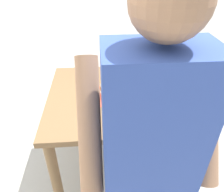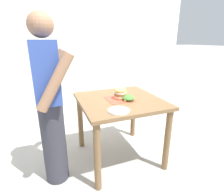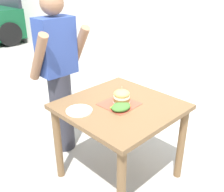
{
  "view_description": "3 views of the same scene",
  "coord_description": "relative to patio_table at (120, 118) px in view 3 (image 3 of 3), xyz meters",
  "views": [
    {
      "loc": [
        0.09,
        1.36,
        1.68
      ],
      "look_at": [
        0.0,
        0.1,
        0.84
      ],
      "focal_mm": 35.0,
      "sensor_mm": 36.0,
      "label": 1
    },
    {
      "loc": [
        -1.78,
        0.79,
        1.46
      ],
      "look_at": [
        0.0,
        0.1,
        0.84
      ],
      "focal_mm": 28.0,
      "sensor_mm": 36.0,
      "label": 2
    },
    {
      "loc": [
        -1.48,
        -1.39,
        1.83
      ],
      "look_at": [
        0.0,
        0.1,
        0.84
      ],
      "focal_mm": 42.0,
      "sensor_mm": 36.0,
      "label": 3
    }
  ],
  "objects": [
    {
      "name": "patio_table",
      "position": [
        0.0,
        0.0,
        0.0
      ],
      "size": [
        0.94,
        0.94,
        0.79
      ],
      "color": "brown",
      "rests_on": "ground"
    },
    {
      "name": "pickle_spear",
      "position": [
        -0.1,
        -0.02,
        0.15
      ],
      "size": [
        0.08,
        0.05,
        0.02
      ],
      "primitive_type": "cylinder",
      "rotation": [
        0.0,
        1.57,
        2.67
      ],
      "color": "#8EA83D",
      "rests_on": "serving_paper"
    },
    {
      "name": "ground_plane",
      "position": [
        0.0,
        0.0,
        -0.65
      ],
      "size": [
        80.0,
        80.0,
        0.0
      ],
      "primitive_type": "plane",
      "color": "#ADAAA3"
    },
    {
      "name": "parked_car_near_curb",
      "position": [
        2.9,
        6.44,
        0.07
      ],
      "size": [
        4.2,
        1.84,
        1.6
      ],
      "color": "#145933",
      "rests_on": "ground"
    },
    {
      "name": "diner_across_table",
      "position": [
        -0.1,
        0.78,
        0.23
      ],
      "size": [
        0.55,
        0.35,
        1.69
      ],
      "color": "#33333D",
      "rests_on": "ground"
    },
    {
      "name": "serving_paper",
      "position": [
        -0.0,
        0.01,
        0.14
      ],
      "size": [
        0.3,
        0.3,
        0.0
      ],
      "primitive_type": "cube",
      "rotation": [
        0.0,
        0.0,
        0.03
      ],
      "color": "#D64C38",
      "rests_on": "patio_table"
    },
    {
      "name": "side_salad",
      "position": [
        -0.06,
        -0.07,
        0.17
      ],
      "size": [
        0.18,
        0.14,
        0.06
      ],
      "primitive_type": "ellipsoid",
      "color": "#477F33",
      "rests_on": "patio_table"
    },
    {
      "name": "sandwich",
      "position": [
        0.01,
        -0.01,
        0.21
      ],
      "size": [
        0.15,
        0.15,
        0.17
      ],
      "color": "#E5B25B",
      "rests_on": "serving_paper"
    },
    {
      "name": "side_plate_with_forks",
      "position": [
        -0.33,
        0.16,
        0.14
      ],
      "size": [
        0.22,
        0.22,
        0.02
      ],
      "color": "white",
      "rests_on": "patio_table"
    }
  ]
}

